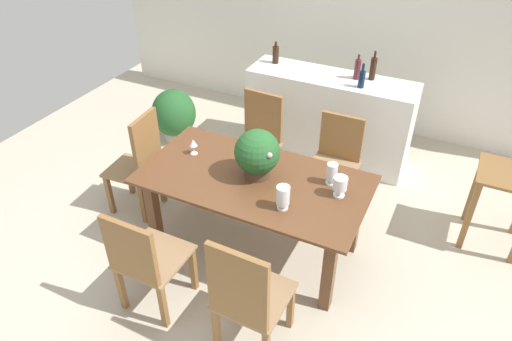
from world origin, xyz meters
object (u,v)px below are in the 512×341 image
Objects in this scene: crystal_vase_left at (340,184)px; kitchen_counter at (328,118)px; wine_glass at (193,143)px; side_table at (503,194)px; crystal_vase_center_near at (332,173)px; chair_near_left at (144,259)px; flower_centerpiece at (257,153)px; wine_bottle_clear at (357,69)px; wine_bottle_amber at (373,68)px; chair_far_right at (336,158)px; crystal_vase_right at (283,196)px; wine_bottle_green at (276,54)px; potted_plant_floor at (174,115)px; chair_head_end at (141,162)px; wine_bottle_tall at (362,79)px; chair_far_left at (258,136)px; dining_table at (254,191)px; chair_near_right at (246,296)px.

crystal_vase_left is 0.10× the size of kitchen_counter.
side_table is at bearing 20.09° from wine_glass.
side_table is at bearing 31.96° from crystal_vase_center_near.
flower_centerpiece reaches higher than chair_near_left.
wine_bottle_clear reaches higher than crystal_vase_center_near.
wine_bottle_clear is (0.94, 1.66, 0.21)m from wine_glass.
crystal_vase_center_near is (0.57, 0.16, -0.11)m from flower_centerpiece.
chair_far_right is at bearing -92.83° from wine_bottle_amber.
crystal_vase_right is 0.82× the size of wine_bottle_green.
kitchen_counter reaches higher than wine_glass.
wine_bottle_amber is at bearing 87.19° from crystal_vase_right.
side_table is (1.51, 1.25, -0.34)m from crystal_vase_right.
chair_far_right is 2.11m from potted_plant_floor.
kitchen_counter is 7.42× the size of wine_bottle_green.
flower_centerpiece is (0.43, 0.98, 0.45)m from chair_near_left.
chair_near_left reaches higher than side_table.
crystal_vase_left is 0.86× the size of crystal_vase_right.
chair_head_end is 4.26× the size of wine_bottle_tall.
kitchen_counter is 2.79× the size of potted_plant_floor.
crystal_vase_center_near is 1.40m from wine_bottle_tall.
wine_bottle_clear reaches higher than chair_far_left.
kitchen_counter is 1.80m from potted_plant_floor.
wine_bottle_tall is (0.41, 1.58, 0.44)m from dining_table.
wine_glass reaches higher than potted_plant_floor.
crystal_vase_right is 1.84m from wine_bottle_tall.
wine_bottle_amber is at bearing 150.11° from side_table.
chair_near_right is at bearing -98.23° from crystal_vase_center_near.
chair_far_right is 1.44× the size of potted_plant_floor.
wine_bottle_amber is at bearing 1.95° from wine_bottle_green.
crystal_vase_right is at bearing -91.64° from wine_bottle_tall.
chair_head_end is 2.57× the size of flower_centerpiece.
flower_centerpiece reaches higher than wine_glass.
kitchen_counter is 2.41× the size of side_table.
chair_far_left is at bearing 122.94° from crystal_vase_right.
crystal_vase_center_near is (0.17, 1.16, 0.29)m from chair_near_right.
crystal_vase_left is 2.14m from wine_bottle_green.
chair_head_end is at bearing 179.60° from dining_table.
wine_bottle_clear is 2.17m from potted_plant_floor.
potted_plant_floor is (-1.04, 1.15, -0.53)m from wine_glass.
crystal_vase_center_near is at bearing -71.38° from kitchen_counter.
chair_near_right is at bearing -45.31° from wine_glass.
wine_bottle_clear is at bearing 102.53° from crystal_vase_left.
chair_far_left is at bearing 143.40° from crystal_vase_center_near.
wine_bottle_tall reaches higher than chair_far_left.
wine_bottle_amber reaches higher than wine_bottle_tall.
wine_bottle_amber is (0.05, 0.23, 0.03)m from wine_bottle_tall.
chair_head_end reaches higher than dining_table.
chair_far_left is at bearing -65.22° from chair_near_right.
chair_far_right is at bearing -113.48° from chair_near_left.
crystal_vase_left is 1.77m from kitchen_counter.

